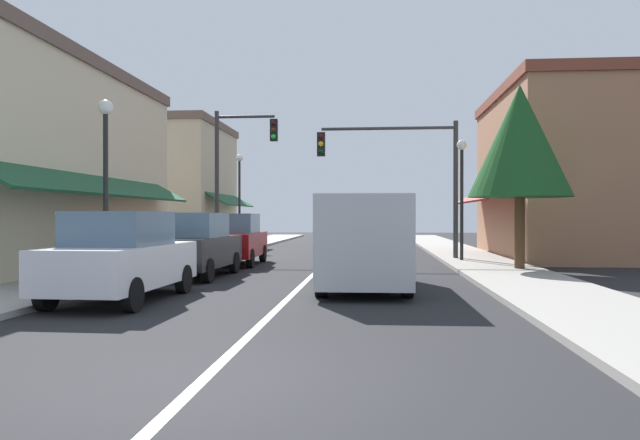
# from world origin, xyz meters

# --- Properties ---
(ground_plane) EXTENTS (80.00, 80.00, 0.00)m
(ground_plane) POSITION_xyz_m (0.00, 18.00, 0.00)
(ground_plane) COLOR black
(sidewalk_left) EXTENTS (2.60, 56.00, 0.12)m
(sidewalk_left) POSITION_xyz_m (-5.50, 18.00, 0.06)
(sidewalk_left) COLOR #A39E99
(sidewalk_left) RESTS_ON ground
(sidewalk_right) EXTENTS (2.60, 56.00, 0.12)m
(sidewalk_right) POSITION_xyz_m (5.50, 18.00, 0.06)
(sidewalk_right) COLOR gray
(sidewalk_right) RESTS_ON ground
(lane_center_stripe) EXTENTS (0.14, 52.00, 0.01)m
(lane_center_stripe) POSITION_xyz_m (0.00, 18.00, 0.00)
(lane_center_stripe) COLOR silver
(lane_center_stripe) RESTS_ON ground
(storefront_left_block) EXTENTS (5.59, 14.20, 6.63)m
(storefront_left_block) POSITION_xyz_m (-8.93, 12.00, 3.32)
(storefront_left_block) COLOR beige
(storefront_left_block) RESTS_ON ground
(storefront_right_block) EXTENTS (7.17, 10.20, 6.85)m
(storefront_right_block) POSITION_xyz_m (9.72, 20.00, 3.43)
(storefront_right_block) COLOR #9E6B4C
(storefront_right_block) RESTS_ON ground
(storefront_far_left) EXTENTS (6.81, 8.20, 6.92)m
(storefront_far_left) POSITION_xyz_m (-9.54, 28.00, 3.47)
(storefront_far_left) COLOR #BCAD8E
(storefront_far_left) RESTS_ON ground
(parked_car_nearest_left) EXTENTS (1.86, 4.14, 1.77)m
(parked_car_nearest_left) POSITION_xyz_m (-3.21, 5.86, 0.88)
(parked_car_nearest_left) COLOR silver
(parked_car_nearest_left) RESTS_ON ground
(parked_car_second_left) EXTENTS (1.85, 4.13, 1.77)m
(parked_car_second_left) POSITION_xyz_m (-3.18, 10.63, 0.88)
(parked_car_second_left) COLOR black
(parked_car_second_left) RESTS_ON ground
(parked_car_third_left) EXTENTS (1.88, 4.15, 1.77)m
(parked_car_third_left) POSITION_xyz_m (-3.08, 15.10, 0.88)
(parked_car_third_left) COLOR maroon
(parked_car_third_left) RESTS_ON ground
(van_in_lane) EXTENTS (2.06, 5.21, 2.12)m
(van_in_lane) POSITION_xyz_m (1.52, 8.46, 1.15)
(van_in_lane) COLOR #B2B7BC
(van_in_lane) RESTS_ON ground
(traffic_signal_mast_arm) EXTENTS (5.30, 0.50, 5.26)m
(traffic_signal_mast_arm) POSITION_xyz_m (2.89, 17.54, 3.63)
(traffic_signal_mast_arm) COLOR #333333
(traffic_signal_mast_arm) RESTS_ON ground
(traffic_signal_left_corner) EXTENTS (2.68, 0.50, 6.07)m
(traffic_signal_left_corner) POSITION_xyz_m (-3.99, 19.32, 3.95)
(traffic_signal_left_corner) COLOR #333333
(traffic_signal_left_corner) RESTS_ON ground
(street_lamp_left_near) EXTENTS (0.36, 0.36, 4.53)m
(street_lamp_left_near) POSITION_xyz_m (-4.82, 8.73, 3.08)
(street_lamp_left_near) COLOR black
(street_lamp_left_near) RESTS_ON ground
(street_lamp_right_mid) EXTENTS (0.36, 0.36, 4.40)m
(street_lamp_right_mid) POSITION_xyz_m (4.86, 16.43, 3.00)
(street_lamp_right_mid) COLOR black
(street_lamp_right_mid) RESTS_ON ground
(street_lamp_left_far) EXTENTS (0.36, 0.36, 4.81)m
(street_lamp_left_far) POSITION_xyz_m (-5.05, 24.84, 3.24)
(street_lamp_left_far) COLOR black
(street_lamp_left_far) RESTS_ON ground
(tree_right_near) EXTENTS (3.06, 3.06, 5.62)m
(tree_right_near) POSITION_xyz_m (6.09, 13.02, 3.92)
(tree_right_near) COLOR #4C331E
(tree_right_near) RESTS_ON ground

